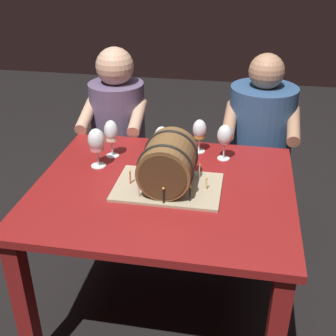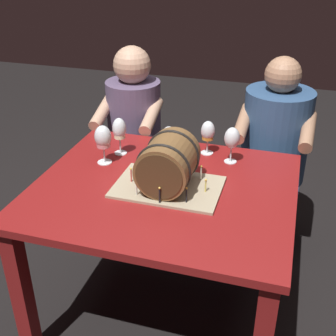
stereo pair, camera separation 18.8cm
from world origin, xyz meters
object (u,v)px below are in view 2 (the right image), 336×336
at_px(wine_glass_empty, 232,139).
at_px(barrel_cake, 168,165).
at_px(wine_glass_red, 169,137).
at_px(person_seated_right, 272,161).
at_px(wine_glass_rose, 103,138).
at_px(wine_glass_amber, 208,132).
at_px(dining_table, 164,208).
at_px(person_seated_left, 135,146).
at_px(wine_glass_white, 119,130).

bearing_deg(wine_glass_empty, barrel_cake, -123.88).
xyz_separation_m(wine_glass_red, person_seated_right, (0.49, 0.47, -0.29)).
distance_m(wine_glass_rose, wine_glass_amber, 0.52).
xyz_separation_m(barrel_cake, wine_glass_amber, (0.09, 0.39, 0.00)).
height_order(dining_table, wine_glass_rose, wine_glass_rose).
relative_size(dining_table, wine_glass_amber, 6.56).
bearing_deg(wine_glass_empty, person_seated_right, 67.39).
bearing_deg(wine_glass_red, dining_table, -77.78).
height_order(dining_table, person_seated_left, person_seated_left).
relative_size(wine_glass_amber, person_seated_right, 0.15).
relative_size(wine_glass_empty, wine_glass_rose, 0.93).
bearing_deg(wine_glass_rose, wine_glass_empty, 17.42).
height_order(wine_glass_white, wine_glass_empty, wine_glass_white).
height_order(wine_glass_empty, wine_glass_amber, wine_glass_empty).
bearing_deg(dining_table, wine_glass_white, 140.97).
height_order(wine_glass_red, wine_glass_amber, wine_glass_amber).
height_order(wine_glass_white, wine_glass_red, wine_glass_white).
xyz_separation_m(dining_table, wine_glass_white, (-0.31, 0.25, 0.24)).
height_order(wine_glass_amber, person_seated_left, person_seated_left).
bearing_deg(dining_table, wine_glass_amber, 73.27).
distance_m(dining_table, wine_glass_red, 0.37).
bearing_deg(wine_glass_red, person_seated_right, 43.83).
distance_m(dining_table, wine_glass_rose, 0.44).
bearing_deg(person_seated_left, dining_table, -60.60).
bearing_deg(wine_glass_red, person_seated_left, 127.83).
relative_size(barrel_cake, wine_glass_rose, 2.39).
xyz_separation_m(barrel_cake, wine_glass_white, (-0.33, 0.26, 0.01)).
height_order(wine_glass_white, person_seated_right, person_seated_right).
height_order(wine_glass_red, person_seated_left, person_seated_left).
bearing_deg(wine_glass_empty, wine_glass_amber, 155.10).
relative_size(dining_table, wine_glass_red, 7.15).
xyz_separation_m(wine_glass_white, wine_glass_rose, (-0.04, -0.12, 0.00)).
relative_size(wine_glass_white, wine_glass_rose, 0.99).
bearing_deg(person_seated_left, person_seated_right, 0.03).
bearing_deg(person_seated_left, wine_glass_white, -76.68).
xyz_separation_m(barrel_cake, wine_glass_empty, (0.22, 0.33, 0.01)).
xyz_separation_m(dining_table, person_seated_right, (0.43, 0.76, -0.07)).
distance_m(wine_glass_empty, wine_glass_red, 0.31).
xyz_separation_m(wine_glass_rose, person_seated_left, (-0.08, 0.62, -0.33)).
xyz_separation_m(barrel_cake, person_seated_left, (-0.45, 0.77, -0.32)).
xyz_separation_m(wine_glass_empty, wine_glass_red, (-0.30, -0.03, -0.02)).
bearing_deg(wine_glass_rose, wine_glass_amber, 28.16).
distance_m(wine_glass_white, person_seated_right, 0.94).
bearing_deg(wine_glass_rose, person_seated_left, 97.69).
bearing_deg(person_seated_right, wine_glass_red, -136.17).
bearing_deg(wine_glass_red, barrel_cake, -74.09).
distance_m(barrel_cake, wine_glass_white, 0.42).
relative_size(wine_glass_red, person_seated_right, 0.14).
distance_m(wine_glass_red, wine_glass_amber, 0.20).
bearing_deg(person_seated_right, dining_table, -119.39).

